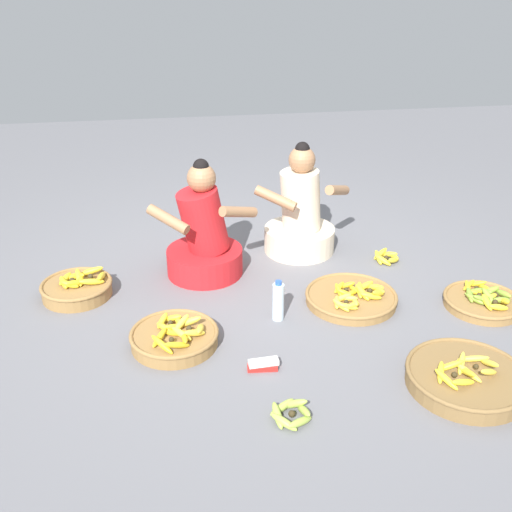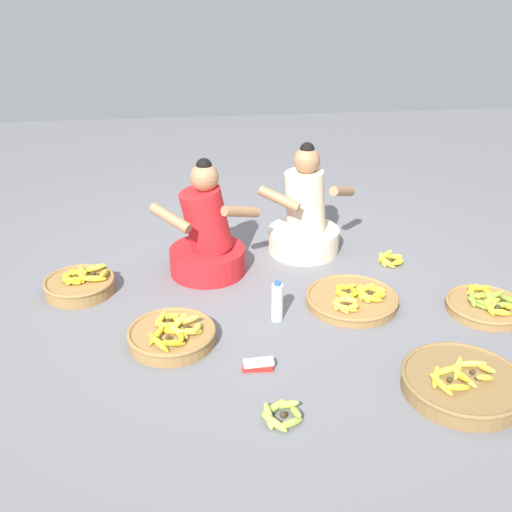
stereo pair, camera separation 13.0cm
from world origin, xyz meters
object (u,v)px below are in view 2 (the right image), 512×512
(banana_basket_mid_right, at_px, (80,284))
(loose_bananas_back_right, at_px, (281,414))
(vendor_woman_front, at_px, (207,238))
(banana_basket_back_left, at_px, (462,383))
(banana_basket_front_center, at_px, (172,335))
(banana_basket_near_bicycle, at_px, (352,299))
(vendor_woman_behind, at_px, (305,218))
(banana_basket_mid_left, at_px, (486,305))
(packet_carton_stack, at_px, (258,365))
(loose_bananas_near_vendor, at_px, (391,259))
(water_bottle, at_px, (277,302))

(banana_basket_mid_right, xyz_separation_m, loose_bananas_back_right, (1.11, -1.36, -0.03))
(vendor_woman_front, height_order, banana_basket_back_left, vendor_woman_front)
(vendor_woman_front, height_order, banana_basket_front_center, vendor_woman_front)
(banana_basket_front_center, height_order, banana_basket_near_bicycle, banana_basket_front_center)
(loose_bananas_back_right, bearing_deg, vendor_woman_behind, 75.72)
(banana_basket_mid_left, bearing_deg, banana_basket_mid_right, 167.63)
(vendor_woman_front, xyz_separation_m, banana_basket_mid_right, (-0.84, -0.18, -0.20))
(banana_basket_back_left, xyz_separation_m, packet_carton_stack, (-0.99, 0.30, -0.02))
(banana_basket_mid_right, relative_size, banana_basket_front_center, 0.91)
(banana_basket_mid_left, bearing_deg, loose_bananas_back_right, -150.09)
(loose_bananas_back_right, bearing_deg, packet_carton_stack, 98.85)
(banana_basket_mid_left, xyz_separation_m, loose_bananas_near_vendor, (-0.37, 0.71, -0.01))
(banana_basket_near_bicycle, relative_size, loose_bananas_near_vendor, 2.77)
(banana_basket_near_bicycle, relative_size, banana_basket_mid_left, 1.20)
(packet_carton_stack, bearing_deg, banana_basket_back_left, -16.96)
(banana_basket_front_center, bearing_deg, packet_carton_stack, -34.27)
(banana_basket_near_bicycle, bearing_deg, packet_carton_stack, -138.60)
(vendor_woman_behind, relative_size, packet_carton_stack, 4.91)
(vendor_woman_behind, distance_m, banana_basket_mid_right, 1.64)
(vendor_woman_behind, xyz_separation_m, banana_basket_back_left, (0.47, -1.70, -0.21))
(banana_basket_front_center, bearing_deg, vendor_woman_front, 73.91)
(banana_basket_mid_right, height_order, loose_bananas_back_right, banana_basket_mid_right)
(banana_basket_front_center, bearing_deg, banana_basket_mid_right, 132.20)
(banana_basket_mid_left, bearing_deg, vendor_woman_front, 156.33)
(banana_basket_mid_left, bearing_deg, loose_bananas_near_vendor, 117.60)
(vendor_woman_behind, bearing_deg, banana_basket_mid_left, -46.12)
(water_bottle, relative_size, packet_carton_stack, 1.54)
(vendor_woman_front, distance_m, vendor_woman_behind, 0.77)
(vendor_woman_behind, height_order, loose_bananas_back_right, vendor_woman_behind)
(vendor_woman_behind, bearing_deg, water_bottle, -110.48)
(banana_basket_mid_right, height_order, banana_basket_front_center, banana_basket_mid_right)
(vendor_woman_front, bearing_deg, banana_basket_mid_right, -167.74)
(banana_basket_near_bicycle, distance_m, loose_bananas_back_right, 1.16)
(banana_basket_mid_right, xyz_separation_m, banana_basket_front_center, (0.60, -0.66, -0.01))
(banana_basket_near_bicycle, distance_m, packet_carton_stack, 0.90)
(banana_basket_near_bicycle, bearing_deg, banana_basket_front_center, -165.68)
(packet_carton_stack, bearing_deg, banana_basket_mid_right, 137.33)
(banana_basket_front_center, xyz_separation_m, packet_carton_stack, (0.45, -0.31, -0.02))
(vendor_woman_front, bearing_deg, vendor_woman_behind, 19.23)
(banana_basket_back_left, relative_size, water_bottle, 2.35)
(vendor_woman_behind, bearing_deg, banana_basket_front_center, -131.50)
(vendor_woman_front, xyz_separation_m, banana_basket_back_left, (1.20, -1.45, -0.21))
(banana_basket_mid_right, distance_m, banana_basket_front_center, 0.89)
(loose_bananas_back_right, height_order, water_bottle, water_bottle)
(banana_basket_mid_right, bearing_deg, vendor_woman_behind, 15.55)
(banana_basket_front_center, height_order, packet_carton_stack, banana_basket_front_center)
(banana_basket_back_left, distance_m, banana_basket_near_bicycle, 0.95)
(banana_basket_back_left, bearing_deg, water_bottle, 136.14)
(banana_basket_front_center, distance_m, loose_bananas_back_right, 0.87)
(vendor_woman_behind, relative_size, water_bottle, 3.19)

